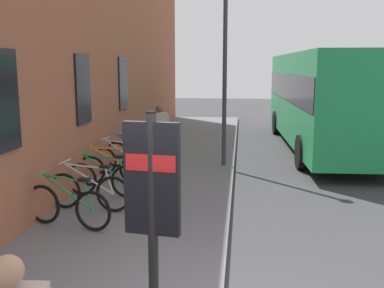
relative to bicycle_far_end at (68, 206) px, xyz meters
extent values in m
plane|color=#38383A|center=(3.29, -3.82, -0.51)|extent=(60.00, 60.00, 0.00)
cube|color=slate|center=(5.29, -1.07, -0.45)|extent=(24.00, 3.50, 0.12)
cube|color=#9E563D|center=(6.29, 0.98, 3.04)|extent=(22.00, 0.60, 7.10)
cube|color=black|center=(-0.71, 0.66, 1.89)|extent=(0.90, 0.06, 1.60)
cube|color=black|center=(2.79, 0.66, 1.89)|extent=(0.90, 0.06, 1.60)
cube|color=black|center=(6.29, 0.66, 1.89)|extent=(0.90, 0.06, 1.60)
torus|color=black|center=(0.14, 0.52, -0.03)|extent=(0.24, 0.71, 0.72)
torus|color=black|center=(-0.13, -0.50, -0.03)|extent=(0.24, 0.71, 0.72)
cylinder|color=#267F3F|center=(0.00, -0.02, 0.25)|extent=(0.29, 0.99, 0.58)
cylinder|color=#267F3F|center=(0.01, 0.06, 0.50)|extent=(0.25, 0.83, 0.09)
cylinder|color=#267F3F|center=(-0.11, -0.43, 0.22)|extent=(0.08, 0.19, 0.51)
cube|color=black|center=(-0.09, -0.35, 0.51)|extent=(0.15, 0.22, 0.06)
cylinder|color=#267F3F|center=(0.12, 0.47, 0.57)|extent=(0.47, 0.14, 0.02)
torus|color=black|center=(1.02, 0.49, -0.03)|extent=(0.15, 0.72, 0.72)
torus|color=black|center=(0.89, -0.56, -0.03)|extent=(0.15, 0.72, 0.72)
cylinder|color=silver|center=(0.95, -0.06, 0.25)|extent=(0.16, 1.01, 0.58)
cylinder|color=silver|center=(0.96, 0.01, 0.50)|extent=(0.14, 0.85, 0.09)
cylinder|color=silver|center=(0.90, -0.48, 0.22)|extent=(0.06, 0.19, 0.51)
cube|color=black|center=(0.91, -0.41, 0.51)|extent=(0.12, 0.21, 0.06)
cylinder|color=silver|center=(1.01, 0.44, 0.57)|extent=(0.48, 0.08, 0.02)
torus|color=black|center=(1.94, 0.47, -0.03)|extent=(0.13, 0.72, 0.72)
torus|color=black|center=(1.84, -0.57, -0.03)|extent=(0.13, 0.72, 0.72)
cylinder|color=#267F3F|center=(1.89, -0.08, 0.25)|extent=(0.14, 1.02, 0.58)
cylinder|color=#267F3F|center=(1.90, 0.00, 0.50)|extent=(0.12, 0.85, 0.09)
cylinder|color=#267F3F|center=(1.85, -0.50, 0.22)|extent=(0.05, 0.19, 0.51)
cube|color=black|center=(1.85, -0.43, 0.51)|extent=(0.12, 0.21, 0.06)
cylinder|color=#267F3F|center=(1.94, 0.42, 0.57)|extent=(0.48, 0.07, 0.02)
torus|color=black|center=(2.71, 0.55, -0.03)|extent=(0.25, 0.71, 0.72)
torus|color=black|center=(3.00, -0.46, -0.03)|extent=(0.25, 0.71, 0.72)
cylinder|color=orange|center=(2.86, 0.02, 0.25)|extent=(0.31, 0.99, 0.58)
cylinder|color=orange|center=(2.84, 0.09, 0.50)|extent=(0.26, 0.83, 0.09)
cylinder|color=orange|center=(2.98, -0.39, 0.22)|extent=(0.08, 0.19, 0.51)
cube|color=black|center=(2.96, -0.32, 0.51)|extent=(0.15, 0.22, 0.06)
cylinder|color=orange|center=(2.73, 0.50, 0.57)|extent=(0.47, 0.15, 0.02)
torus|color=black|center=(3.85, 0.55, -0.03)|extent=(0.21, 0.72, 0.72)
torus|color=black|center=(3.63, -0.47, -0.03)|extent=(0.21, 0.72, 0.72)
cylinder|color=silver|center=(3.73, 0.01, 0.25)|extent=(0.25, 1.00, 0.58)
cylinder|color=silver|center=(3.75, 0.09, 0.50)|extent=(0.21, 0.84, 0.09)
cylinder|color=silver|center=(3.64, -0.40, 0.22)|extent=(0.07, 0.19, 0.51)
cube|color=black|center=(3.66, -0.33, 0.51)|extent=(0.14, 0.22, 0.06)
cylinder|color=silver|center=(3.84, 0.50, 0.57)|extent=(0.47, 0.12, 0.02)
torus|color=black|center=(4.71, 0.48, -0.03)|extent=(0.13, 0.72, 0.72)
torus|color=black|center=(4.61, -0.56, -0.03)|extent=(0.13, 0.72, 0.72)
cylinder|color=#1E4CA5|center=(4.66, -0.07, 0.25)|extent=(0.13, 1.02, 0.58)
cylinder|color=#1E4CA5|center=(4.67, 0.01, 0.50)|extent=(0.12, 0.85, 0.09)
cylinder|color=#1E4CA5|center=(4.62, -0.49, 0.22)|extent=(0.05, 0.19, 0.51)
cube|color=black|center=(4.63, -0.41, 0.51)|extent=(0.12, 0.21, 0.06)
cylinder|color=#1E4CA5|center=(4.71, 0.43, 0.57)|extent=(0.48, 0.07, 0.02)
cylinder|color=black|center=(-3.13, -2.17, 0.81)|extent=(0.10, 0.10, 2.40)
cube|color=black|center=(-3.13, -2.17, 1.36)|extent=(0.16, 0.56, 1.10)
cube|color=red|center=(-3.13, -2.17, 1.53)|extent=(0.16, 0.50, 0.16)
cube|color=#1E8C4C|center=(8.90, -5.82, 1.34)|extent=(10.58, 2.84, 3.00)
cube|color=black|center=(8.90, -5.82, 1.70)|extent=(10.37, 2.87, 0.90)
cylinder|color=black|center=(5.50, -4.73, -0.01)|extent=(1.01, 0.28, 1.00)
cylinder|color=black|center=(12.30, -6.91, -0.01)|extent=(1.01, 0.28, 1.00)
cylinder|color=black|center=(12.22, -4.51, -0.01)|extent=(1.01, 0.28, 1.00)
cylinder|color=#B2A599|center=(5.89, -0.47, 0.02)|extent=(0.12, 0.12, 0.81)
cylinder|color=#B2A599|center=(5.97, -0.61, 0.02)|extent=(0.12, 0.12, 0.81)
cube|color=#B2A599|center=(5.93, -0.54, 0.73)|extent=(0.43, 0.53, 0.61)
sphere|color=brown|center=(5.93, -0.54, 1.15)|extent=(0.22, 0.22, 0.22)
cylinder|color=#B2A599|center=(5.80, -0.30, 0.69)|extent=(0.09, 0.09, 0.54)
cylinder|color=#B2A599|center=(6.06, -0.78, 0.69)|extent=(0.09, 0.09, 0.54)
sphere|color=tan|center=(-4.65, -1.52, 1.12)|extent=(0.22, 0.22, 0.22)
cylinder|color=#333338|center=(5.31, -2.52, 2.33)|extent=(0.12, 0.12, 5.44)
camera|label=1|loc=(-7.15, -3.00, 2.42)|focal=41.34mm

